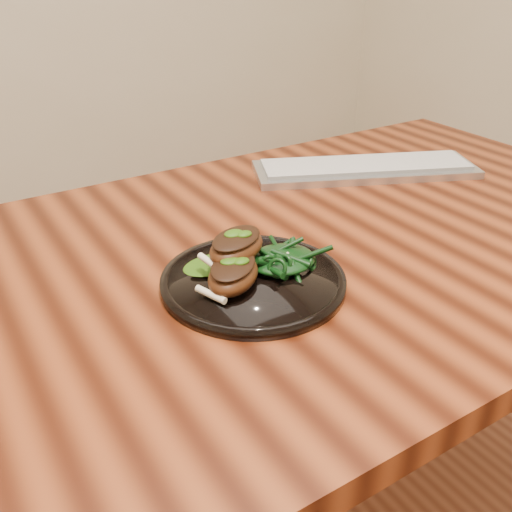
{
  "coord_description": "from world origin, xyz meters",
  "views": [
    {
      "loc": [
        -0.38,
        -0.65,
        1.16
      ],
      "look_at": [
        -0.01,
        -0.06,
        0.78
      ],
      "focal_mm": 40.0,
      "sensor_mm": 36.0,
      "label": 1
    }
  ],
  "objects_px": {
    "plate": "(253,281)",
    "lamb_chop_front": "(233,273)",
    "keyboard": "(365,168)",
    "greens_heap": "(282,255)",
    "desk": "(245,302)"
  },
  "relations": [
    {
      "from": "plate",
      "to": "keyboard",
      "type": "bearing_deg",
      "value": 30.56
    },
    {
      "from": "greens_heap",
      "to": "keyboard",
      "type": "bearing_deg",
      "value": 33.29
    },
    {
      "from": "greens_heap",
      "to": "keyboard",
      "type": "xyz_separation_m",
      "value": [
        0.37,
        0.25,
        -0.02
      ]
    },
    {
      "from": "plate",
      "to": "greens_heap",
      "type": "bearing_deg",
      "value": 5.19
    },
    {
      "from": "desk",
      "to": "keyboard",
      "type": "bearing_deg",
      "value": 23.59
    },
    {
      "from": "plate",
      "to": "keyboard",
      "type": "height_order",
      "value": "keyboard"
    },
    {
      "from": "desk",
      "to": "plate",
      "type": "xyz_separation_m",
      "value": [
        -0.03,
        -0.08,
        0.09
      ]
    },
    {
      "from": "plate",
      "to": "lamb_chop_front",
      "type": "relative_size",
      "value": 2.24
    },
    {
      "from": "desk",
      "to": "lamb_chop_front",
      "type": "bearing_deg",
      "value": -128.33
    },
    {
      "from": "plate",
      "to": "keyboard",
      "type": "distance_m",
      "value": 0.49
    },
    {
      "from": "lamb_chop_front",
      "to": "greens_heap",
      "type": "height_order",
      "value": "lamb_chop_front"
    },
    {
      "from": "lamb_chop_front",
      "to": "greens_heap",
      "type": "distance_m",
      "value": 0.09
    },
    {
      "from": "desk",
      "to": "lamb_chop_front",
      "type": "height_order",
      "value": "lamb_chop_front"
    },
    {
      "from": "greens_heap",
      "to": "lamb_chop_front",
      "type": "bearing_deg",
      "value": -170.94
    },
    {
      "from": "desk",
      "to": "greens_heap",
      "type": "height_order",
      "value": "greens_heap"
    }
  ]
}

